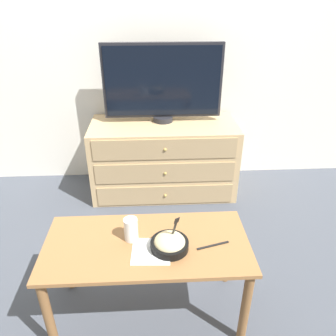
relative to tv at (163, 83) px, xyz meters
The scene contains 9 objects.
ground_plane 0.95m from the tv, 103.75° to the left, with size 12.00×12.00×0.00m, color #474C56.
wall_back 0.45m from the tv, 102.40° to the left, with size 12.00×0.05×2.60m.
dresser 0.62m from the tv, 88.61° to the right, with size 1.18×0.54×0.61m.
tv is the anchor object (origin of this frame).
coffee_table 1.42m from the tv, 95.73° to the right, with size 0.99×0.46×0.48m.
takeout_bowl 1.42m from the tv, 91.02° to the right, with size 0.18×0.18×0.19m.
drink_cup 1.36m from the tv, 99.14° to the right, with size 0.07×0.07×0.12m.
napkin 1.45m from the tv, 94.65° to the right, with size 0.19×0.19×0.00m.
knife 1.43m from the tv, 82.27° to the right, with size 0.16×0.05×0.01m.
Camera 1 is at (-0.04, -2.75, 1.56)m, focal length 35.00 mm.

